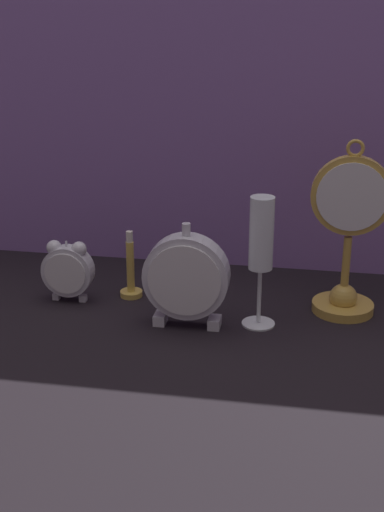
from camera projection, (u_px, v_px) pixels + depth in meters
ground_plane at (184, 332)px, 1.18m from camera, size 4.00×4.00×0.00m
fabric_backdrop_drape at (214, 117)px, 1.37m from camera, size 1.37×0.01×0.60m
pocket_watch_on_stand at (348, 245)px, 1.21m from camera, size 0.14×0.11×0.31m
alarm_clock_twin_bell at (68, 268)px, 1.28m from camera, size 0.09×0.03×0.11m
mantel_clock_silver at (187, 278)px, 1.17m from camera, size 0.14×0.04×0.18m
champagne_flute at (261, 244)px, 1.16m from camera, size 0.06×0.06×0.22m
brass_candlestick at (131, 276)px, 1.30m from camera, size 0.04×0.04×0.13m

